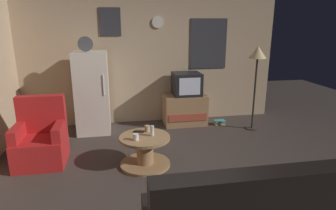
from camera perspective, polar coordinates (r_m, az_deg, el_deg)
ground_plane at (r=4.02m, az=0.91°, el=-13.92°), size 12.00×12.00×0.00m
wall_with_art at (r=5.94m, az=-3.60°, el=9.87°), size 5.20×0.12×2.76m
fridge at (r=5.54m, az=-14.60°, el=2.36°), size 0.60×0.62×1.77m
tv_stand at (r=5.91m, az=3.29°, el=-0.87°), size 0.84×0.53×0.61m
crt_tv at (r=5.78m, az=3.67°, el=4.14°), size 0.54×0.51×0.44m
standing_lamp at (r=5.64m, az=17.08°, el=8.63°), size 0.32×0.32×1.59m
coffee_table at (r=4.23m, az=-4.52°, el=-8.94°), size 0.72×0.72×0.45m
wine_glass at (r=4.14m, az=-3.11°, el=-5.06°), size 0.05×0.05×0.15m
mug_ceramic_white at (r=4.02m, az=-6.30°, el=-6.24°), size 0.08×0.08×0.09m
mug_ceramic_tan at (r=4.32m, az=-4.08°, el=-4.59°), size 0.08×0.08×0.09m
remote_control at (r=4.30m, az=-5.76°, el=-5.19°), size 0.16×0.09×0.02m
armchair at (r=4.67m, az=-23.56°, el=-6.32°), size 0.68×0.68×0.96m
book_stack at (r=6.02m, az=10.06°, el=-3.35°), size 0.22×0.15×0.09m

